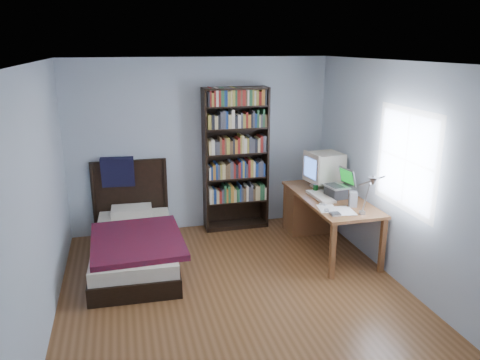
{
  "coord_description": "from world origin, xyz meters",
  "views": [
    {
      "loc": [
        -1.11,
        -4.51,
        2.67
      ],
      "look_at": [
        0.23,
        0.72,
        1.1
      ],
      "focal_mm": 35.0,
      "sensor_mm": 36.0,
      "label": 1
    }
  ],
  "objects_px": {
    "speaker": "(353,199)",
    "soda_can": "(316,189)",
    "crt_monitor": "(324,168)",
    "desk_lamp": "(372,185)",
    "keyboard": "(321,197)",
    "desk": "(315,207)",
    "bed": "(134,242)",
    "bookshelf": "(236,159)",
    "laptop": "(337,189)"
  },
  "relations": [
    {
      "from": "speaker",
      "to": "soda_can",
      "type": "height_order",
      "value": "speaker"
    },
    {
      "from": "soda_can",
      "to": "bookshelf",
      "type": "bearing_deg",
      "value": 136.62
    },
    {
      "from": "soda_can",
      "to": "laptop",
      "type": "bearing_deg",
      "value": -52.2
    },
    {
      "from": "desk_lamp",
      "to": "bookshelf",
      "type": "bearing_deg",
      "value": 115.18
    },
    {
      "from": "desk_lamp",
      "to": "speaker",
      "type": "xyz_separation_m",
      "value": [
        0.14,
        0.63,
        -0.38
      ]
    },
    {
      "from": "bookshelf",
      "to": "crt_monitor",
      "type": "bearing_deg",
      "value": -30.28
    },
    {
      "from": "speaker",
      "to": "bed",
      "type": "distance_m",
      "value": 2.8
    },
    {
      "from": "desk",
      "to": "crt_monitor",
      "type": "relative_size",
      "value": 3.39
    },
    {
      "from": "laptop",
      "to": "bookshelf",
      "type": "xyz_separation_m",
      "value": [
        -1.1,
        1.1,
        0.21
      ]
    },
    {
      "from": "desk",
      "to": "crt_monitor",
      "type": "bearing_deg",
      "value": -35.53
    },
    {
      "from": "keyboard",
      "to": "bookshelf",
      "type": "xyz_separation_m",
      "value": [
        -0.88,
        1.07,
        0.3
      ]
    },
    {
      "from": "desk",
      "to": "bed",
      "type": "bearing_deg",
      "value": -175.16
    },
    {
      "from": "keyboard",
      "to": "speaker",
      "type": "bearing_deg",
      "value": -61.04
    },
    {
      "from": "desk",
      "to": "bookshelf",
      "type": "bearing_deg",
      "value": 150.18
    },
    {
      "from": "bed",
      "to": "crt_monitor",
      "type": "bearing_deg",
      "value": 3.39
    },
    {
      "from": "desk_lamp",
      "to": "soda_can",
      "type": "bearing_deg",
      "value": 94.17
    },
    {
      "from": "crt_monitor",
      "to": "speaker",
      "type": "xyz_separation_m",
      "value": [
        0.02,
        -0.83,
        -0.19
      ]
    },
    {
      "from": "crt_monitor",
      "to": "keyboard",
      "type": "relative_size",
      "value": 1.0
    },
    {
      "from": "speaker",
      "to": "bookshelf",
      "type": "bearing_deg",
      "value": 147.2
    },
    {
      "from": "laptop",
      "to": "bed",
      "type": "height_order",
      "value": "bed"
    },
    {
      "from": "bookshelf",
      "to": "laptop",
      "type": "bearing_deg",
      "value": -45.18
    },
    {
      "from": "desk",
      "to": "keyboard",
      "type": "height_order",
      "value": "keyboard"
    },
    {
      "from": "desk",
      "to": "soda_can",
      "type": "relative_size",
      "value": 14.68
    },
    {
      "from": "crt_monitor",
      "to": "desk_lamp",
      "type": "bearing_deg",
      "value": -94.43
    },
    {
      "from": "bookshelf",
      "to": "desk",
      "type": "bearing_deg",
      "value": -29.82
    },
    {
      "from": "desk_lamp",
      "to": "bed",
      "type": "xyz_separation_m",
      "value": [
        -2.52,
        1.31,
        -0.95
      ]
    },
    {
      "from": "desk_lamp",
      "to": "speaker",
      "type": "bearing_deg",
      "value": 77.91
    },
    {
      "from": "desk_lamp",
      "to": "keyboard",
      "type": "xyz_separation_m",
      "value": [
        -0.11,
        1.04,
        -0.46
      ]
    },
    {
      "from": "laptop",
      "to": "keyboard",
      "type": "bearing_deg",
      "value": 171.33
    },
    {
      "from": "laptop",
      "to": "bed",
      "type": "bearing_deg",
      "value": 173.46
    },
    {
      "from": "desk",
      "to": "desk_lamp",
      "type": "bearing_deg",
      "value": -91.1
    },
    {
      "from": "crt_monitor",
      "to": "bookshelf",
      "type": "distance_m",
      "value": 1.28
    },
    {
      "from": "crt_monitor",
      "to": "desk_lamp",
      "type": "xyz_separation_m",
      "value": [
        -0.11,
        -1.47,
        0.19
      ]
    },
    {
      "from": "speaker",
      "to": "desk",
      "type": "bearing_deg",
      "value": 116.64
    },
    {
      "from": "laptop",
      "to": "soda_can",
      "type": "relative_size",
      "value": 3.34
    },
    {
      "from": "desk_lamp",
      "to": "laptop",
      "type": "bearing_deg",
      "value": 84.17
    },
    {
      "from": "laptop",
      "to": "keyboard",
      "type": "relative_size",
      "value": 0.77
    },
    {
      "from": "speaker",
      "to": "desk_lamp",
      "type": "bearing_deg",
      "value": -82.22
    },
    {
      "from": "crt_monitor",
      "to": "speaker",
      "type": "height_order",
      "value": "crt_monitor"
    },
    {
      "from": "bed",
      "to": "speaker",
      "type": "bearing_deg",
      "value": -14.31
    },
    {
      "from": "crt_monitor",
      "to": "laptop",
      "type": "distance_m",
      "value": 0.49
    },
    {
      "from": "desk_lamp",
      "to": "bookshelf",
      "type": "distance_m",
      "value": 2.34
    },
    {
      "from": "laptop",
      "to": "keyboard",
      "type": "xyz_separation_m",
      "value": [
        -0.21,
        0.03,
        -0.09
      ]
    },
    {
      "from": "bed",
      "to": "laptop",
      "type": "bearing_deg",
      "value": -6.54
    },
    {
      "from": "laptop",
      "to": "keyboard",
      "type": "distance_m",
      "value": 0.24
    },
    {
      "from": "crt_monitor",
      "to": "laptop",
      "type": "xyz_separation_m",
      "value": [
        -0.01,
        -0.46,
        -0.18
      ]
    },
    {
      "from": "bookshelf",
      "to": "bed",
      "type": "distance_m",
      "value": 1.9
    },
    {
      "from": "crt_monitor",
      "to": "soda_can",
      "type": "bearing_deg",
      "value": -134.99
    },
    {
      "from": "desk_lamp",
      "to": "keyboard",
      "type": "bearing_deg",
      "value": 96.09
    },
    {
      "from": "keyboard",
      "to": "soda_can",
      "type": "distance_m",
      "value": 0.22
    }
  ]
}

